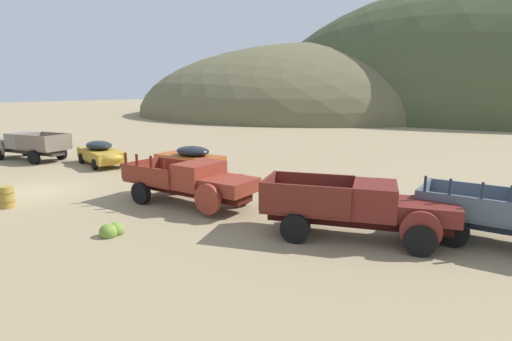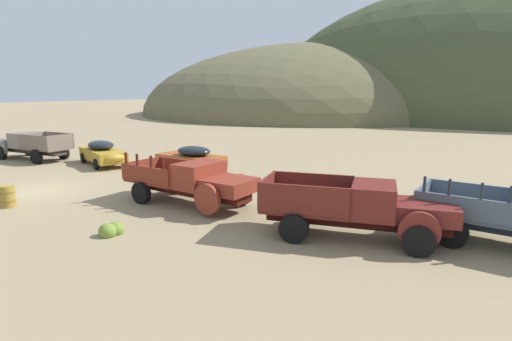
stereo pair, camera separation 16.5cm
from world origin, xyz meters
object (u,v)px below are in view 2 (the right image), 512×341
Objects in this scene: truck_oxblood at (368,210)px; car_mustard at (103,153)px; car_oxide_orange at (189,158)px; truck_rust_red at (197,182)px; truck_primer_gray at (28,145)px; oil_drum_foreground at (7,196)px.

car_mustard is at bearing 152.74° from truck_oxblood.
truck_oxblood is at bearing 157.35° from car_oxide_orange.
truck_rust_red is 0.95× the size of truck_oxblood.
car_oxide_orange is at bearing 32.95° from car_mustard.
car_oxide_orange is at bearing 141.41° from truck_oxblood.
oil_drum_foreground is (11.43, -6.80, -0.56)m from truck_primer_gray.
car_oxide_orange is at bearing 136.04° from truck_rust_red.
oil_drum_foreground is at bearing -40.52° from car_mustard.
car_oxide_orange reaches higher than oil_drum_foreground.
car_mustard is 6.32m from car_oxide_orange.
truck_primer_gray is at bearing -148.68° from car_mustard.
truck_rust_red reaches higher than car_oxide_orange.
car_mustard is (6.49, 1.46, -0.20)m from truck_primer_gray.
truck_primer_gray is 1.05× the size of truck_rust_red.
truck_primer_gray is 18.08m from truck_rust_red.
truck_oxblood reaches higher than car_mustard.
truck_rust_red reaches higher than truck_primer_gray.
truck_primer_gray is at bearing 149.26° from oil_drum_foreground.
truck_rust_red reaches higher than car_mustard.
oil_drum_foreground is at bearing -144.32° from truck_rust_red.
oil_drum_foreground is (-1.18, -9.83, -0.36)m from car_oxide_orange.
truck_primer_gray is at bearing 12.92° from car_oxide_orange.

